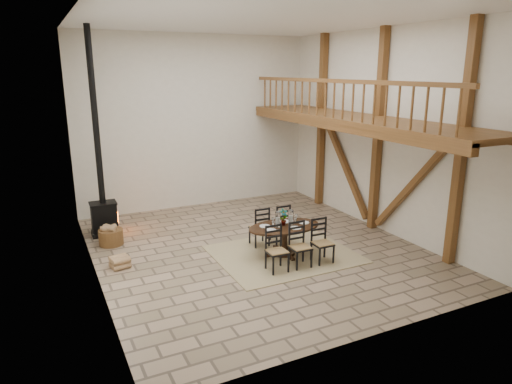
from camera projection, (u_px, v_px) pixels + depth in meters
name	position (u px, v px, depth m)	size (l,w,h in m)	color
ground	(256.00, 249.00, 10.54)	(8.00, 8.00, 0.00)	#997F66
room_shell	(304.00, 115.00, 10.26)	(7.02, 8.02, 5.01)	silver
rug	(284.00, 254.00, 10.20)	(3.00, 2.50, 0.02)	tan
dining_table	(286.00, 240.00, 10.02)	(1.67, 1.86, 1.06)	black
wood_stove	(102.00, 191.00, 11.15)	(0.65, 0.51, 5.00)	black
log_basket	(111.00, 236.00, 10.74)	(0.56, 0.56, 0.47)	brown
log_stack	(120.00, 262.00, 9.50)	(0.42, 0.43, 0.25)	tan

